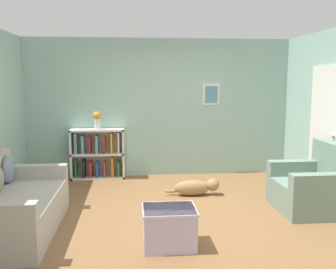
{
  "coord_description": "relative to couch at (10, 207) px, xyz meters",
  "views": [
    {
      "loc": [
        -0.5,
        -4.89,
        1.82
      ],
      "look_at": [
        0.0,
        0.4,
        1.05
      ],
      "focal_mm": 40.0,
      "sensor_mm": 36.0,
      "label": 1
    }
  ],
  "objects": [
    {
      "name": "dog",
      "position": [
        2.47,
        1.25,
        -0.19
      ],
      "size": [
        0.87,
        0.22,
        0.27
      ],
      "color": "#9E7A4C",
      "rests_on": "ground_plane"
    },
    {
      "name": "coffee_table",
      "position": [
        1.86,
        -0.56,
        -0.09
      ],
      "size": [
        0.59,
        0.48,
        0.44
      ],
      "color": "#BCB2D1",
      "rests_on": "ground_plane"
    },
    {
      "name": "wall_back",
      "position": [
        1.98,
        2.68,
        0.98
      ],
      "size": [
        5.6,
        0.13,
        2.6
      ],
      "color": "#93BCB2",
      "rests_on": "ground_plane"
    },
    {
      "name": "couch",
      "position": [
        0.0,
        0.0,
        0.0
      ],
      "size": [
        0.94,
        1.83,
        0.88
      ],
      "color": "#ADA89E",
      "rests_on": "ground_plane"
    },
    {
      "name": "vase",
      "position": [
        0.83,
        2.46,
        0.79
      ],
      "size": [
        0.15,
        0.15,
        0.33
      ],
      "color": "silver",
      "rests_on": "bookshelf"
    },
    {
      "name": "recliner_chair",
      "position": [
        4.0,
        0.42,
        0.01
      ],
      "size": [
        0.89,
        0.98,
        0.95
      ],
      "color": "gray",
      "rests_on": "ground_plane"
    },
    {
      "name": "bookshelf",
      "position": [
        0.81,
        2.48,
        0.13
      ],
      "size": [
        0.99,
        0.29,
        0.93
      ],
      "color": "silver",
      "rests_on": "ground_plane"
    },
    {
      "name": "ground_plane",
      "position": [
        1.98,
        0.43,
        -0.32
      ],
      "size": [
        14.0,
        14.0,
        0.0
      ],
      "primitive_type": "plane",
      "color": "brown"
    }
  ]
}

